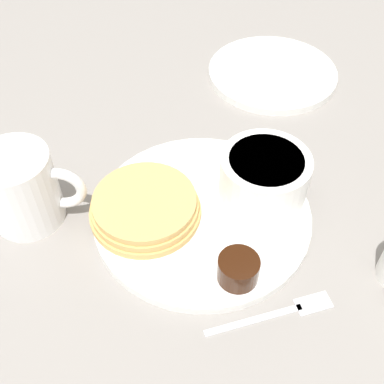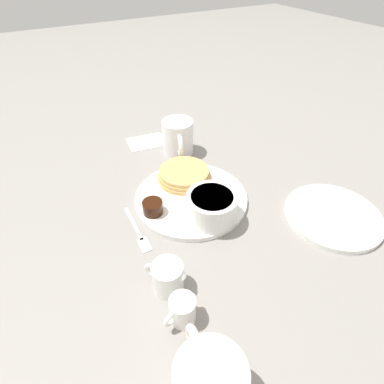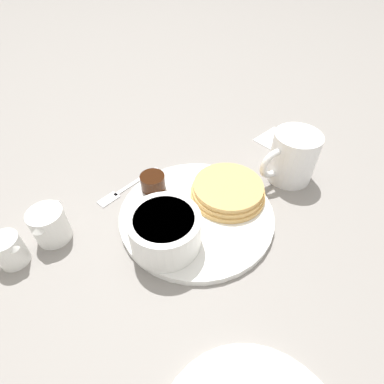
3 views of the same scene
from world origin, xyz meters
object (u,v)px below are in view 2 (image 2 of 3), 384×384
object	(u,v)px
creamer_pitcher_near	(167,277)
fork	(139,233)
bowl	(211,206)
plate	(191,198)
second_mug	(208,384)
creamer_pitcher_far	(182,310)
coffee_mug	(178,138)

from	to	relation	value
creamer_pitcher_near	fork	bearing A→B (deg)	90.14
bowl	fork	xyz separation A→B (m)	(-0.15, 0.04, -0.04)
plate	second_mug	bearing A→B (deg)	-115.83
plate	fork	bearing A→B (deg)	-164.65
creamer_pitcher_near	second_mug	bearing A→B (deg)	-98.55
fork	second_mug	size ratio (longest dim) A/B	1.12
creamer_pitcher_far	second_mug	bearing A→B (deg)	-100.80
creamer_pitcher_far	fork	bearing A→B (deg)	88.68
plate	second_mug	size ratio (longest dim) A/B	2.09
creamer_pitcher_far	creamer_pitcher_near	bearing A→B (deg)	85.48
plate	second_mug	distance (m)	0.40
bowl	fork	bearing A→B (deg)	165.55
second_mug	fork	bearing A→B (deg)	85.29
bowl	second_mug	distance (m)	0.33
coffee_mug	fork	bearing A→B (deg)	-132.23
creamer_pitcher_near	second_mug	size ratio (longest dim) A/B	0.54
creamer_pitcher_near	coffee_mug	bearing A→B (deg)	60.43
bowl	creamer_pitcher_near	bearing A→B (deg)	-146.12
coffee_mug	fork	xyz separation A→B (m)	(-0.21, -0.24, -0.05)
plate	bowl	bearing A→B (deg)	-86.31
plate	creamer_pitcher_far	size ratio (longest dim) A/B	4.15
bowl	creamer_pitcher_near	size ratio (longest dim) A/B	1.60
plate	bowl	xyz separation A→B (m)	(0.01, -0.08, 0.04)
bowl	creamer_pitcher_far	distance (m)	0.23
coffee_mug	creamer_pitcher_near	size ratio (longest dim) A/B	1.74
creamer_pitcher_far	second_mug	xyz separation A→B (m)	(-0.02, -0.11, 0.02)
plate	creamer_pitcher_near	distance (m)	0.24
creamer_pitcher_far	second_mug	size ratio (longest dim) A/B	0.50
bowl	second_mug	world-z (taller)	second_mug
coffee_mug	creamer_pitcher_far	distance (m)	0.49
creamer_pitcher_near	fork	size ratio (longest dim) A/B	0.48
coffee_mug	creamer_pitcher_far	xyz separation A→B (m)	(-0.22, -0.44, -0.02)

